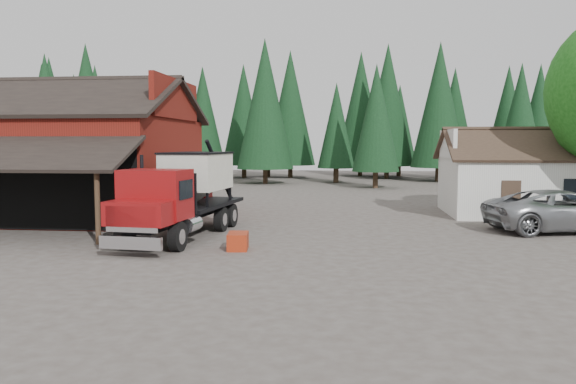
# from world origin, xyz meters

# --- Properties ---
(ground) EXTENTS (120.00, 120.00, 0.00)m
(ground) POSITION_xyz_m (0.00, 0.00, 0.00)
(ground) COLOR #473E37
(ground) RESTS_ON ground
(red_barn) EXTENTS (12.80, 13.63, 7.18)m
(red_barn) POSITION_xyz_m (-11.00, 9.90, 2.69)
(red_barn) COLOR maroon
(red_barn) RESTS_ON ground
(farmhouse) EXTENTS (8.60, 6.42, 4.65)m
(farmhouse) POSITION_xyz_m (13.00, 13.00, 1.67)
(farmhouse) COLOR silver
(farmhouse) RESTS_ON ground
(conifer_backdrop) EXTENTS (76.00, 16.00, 16.00)m
(conifer_backdrop) POSITION_xyz_m (0.00, 42.00, 0.00)
(conifer_backdrop) COLOR black
(conifer_backdrop) RESTS_ON ground
(near_pine_a) EXTENTS (4.40, 4.40, 11.40)m
(near_pine_a) POSITION_xyz_m (-22.00, 28.00, 6.39)
(near_pine_a) COLOR #382619
(near_pine_a) RESTS_ON ground
(near_pine_b) EXTENTS (3.96, 3.96, 10.40)m
(near_pine_b) POSITION_xyz_m (6.00, 30.00, 5.89)
(near_pine_b) COLOR #382619
(near_pine_b) RESTS_ON ground
(near_pine_d) EXTENTS (5.28, 5.28, 13.40)m
(near_pine_d) POSITION_xyz_m (-4.00, 34.00, 7.39)
(near_pine_d) COLOR #382619
(near_pine_d) RESTS_ON ground
(feed_truck) EXTENTS (3.27, 8.94, 3.94)m
(feed_truck) POSITION_xyz_m (-2.88, 4.03, 1.84)
(feed_truck) COLOR black
(feed_truck) RESTS_ON ground
(silver_car) EXTENTS (6.91, 4.22, 1.79)m
(silver_car) POSITION_xyz_m (12.86, 7.13, 0.90)
(silver_car) COLOR #9A9DA1
(silver_car) RESTS_ON ground
(equip_box) EXTENTS (0.82, 1.17, 0.60)m
(equip_box) POSITION_xyz_m (-0.18, 1.62, 0.30)
(equip_box) COLOR #982810
(equip_box) RESTS_ON ground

